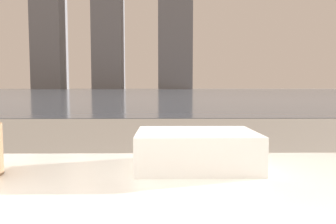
% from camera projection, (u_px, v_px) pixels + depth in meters
% --- Properties ---
extents(towel_stack, '(0.26, 0.19, 0.08)m').
position_uv_depth(towel_stack, '(196.00, 149.00, 0.73)').
color(towel_stack, white).
rests_on(towel_stack, bathtub).
extents(harbor_water, '(180.00, 110.00, 0.01)m').
position_uv_depth(harbor_water, '(164.00, 91.00, 61.67)').
color(harbor_water, slate).
rests_on(harbor_water, ground_plane).
extents(skyline_tower_0, '(10.19, 10.34, 48.15)m').
position_uv_depth(skyline_tower_0, '(49.00, 21.00, 115.08)').
color(skyline_tower_0, slate).
rests_on(skyline_tower_0, ground_plane).
extents(skyline_tower_1, '(10.26, 11.05, 57.97)m').
position_uv_depth(skyline_tower_1, '(108.00, 6.00, 115.02)').
color(skyline_tower_1, slate).
rests_on(skyline_tower_1, ground_plane).
extents(skyline_tower_2, '(11.77, 11.77, 54.25)m').
position_uv_depth(skyline_tower_2, '(175.00, 12.00, 115.50)').
color(skyline_tower_2, slate).
rests_on(skyline_tower_2, ground_plane).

